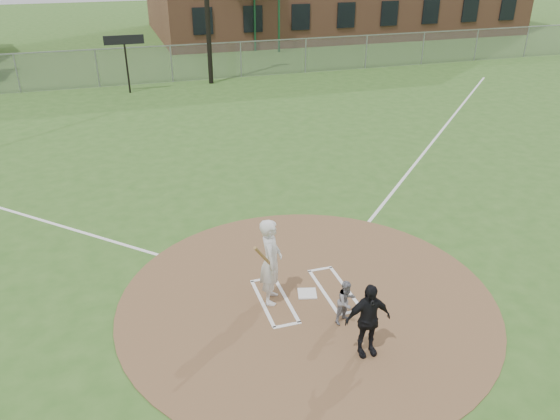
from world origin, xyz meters
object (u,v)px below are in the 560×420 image
object	(u,v)px
umpire	(368,320)
catcher	(346,302)
home_plate	(307,293)
batter_at_plate	(271,261)

from	to	relation	value
umpire	catcher	bearing A→B (deg)	90.92
home_plate	catcher	world-z (taller)	catcher
umpire	batter_at_plate	distance (m)	2.55
batter_at_plate	catcher	bearing A→B (deg)	-43.46
catcher	batter_at_plate	distance (m)	1.82
home_plate	catcher	size ratio (longest dim) A/B	0.42
home_plate	batter_at_plate	size ratio (longest dim) A/B	0.21
home_plate	batter_at_plate	bearing A→B (deg)	177.08
catcher	home_plate	bearing A→B (deg)	88.54
catcher	batter_at_plate	xyz separation A→B (m)	(-1.27, 1.20, 0.51)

